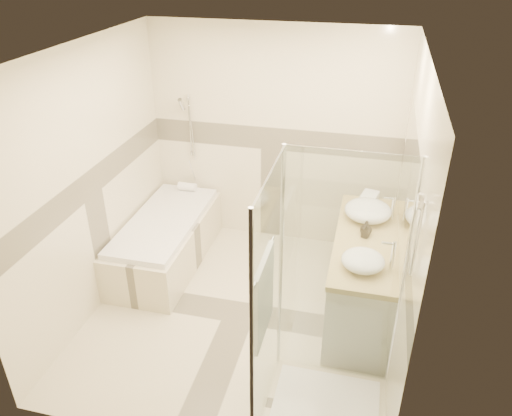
% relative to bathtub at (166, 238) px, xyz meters
% --- Properties ---
extents(room, '(2.82, 3.02, 2.52)m').
position_rel_bathtub_xyz_m(room, '(1.08, -0.64, 0.95)').
color(room, beige).
rests_on(room, ground).
extents(bathtub, '(0.75, 1.70, 0.56)m').
position_rel_bathtub_xyz_m(bathtub, '(0.00, 0.00, 0.00)').
color(bathtub, beige).
rests_on(bathtub, ground).
extents(vanity, '(0.58, 1.62, 0.85)m').
position_rel_bathtub_xyz_m(vanity, '(2.15, -0.35, 0.12)').
color(vanity, silver).
rests_on(vanity, ground).
extents(shower_enclosure, '(0.96, 0.93, 2.04)m').
position_rel_bathtub_xyz_m(shower_enclosure, '(1.86, -1.62, 0.20)').
color(shower_enclosure, beige).
rests_on(shower_enclosure, ground).
extents(vessel_sink_near, '(0.45, 0.45, 0.18)m').
position_rel_bathtub_xyz_m(vessel_sink_near, '(2.13, 0.00, 0.63)').
color(vessel_sink_near, white).
rests_on(vessel_sink_near, vanity).
extents(vessel_sink_far, '(0.36, 0.36, 0.14)m').
position_rel_bathtub_xyz_m(vessel_sink_far, '(2.13, -0.83, 0.61)').
color(vessel_sink_far, white).
rests_on(vessel_sink_far, vanity).
extents(faucet_near, '(0.11, 0.03, 0.26)m').
position_rel_bathtub_xyz_m(faucet_near, '(2.35, 0.00, 0.69)').
color(faucet_near, silver).
rests_on(faucet_near, vanity).
extents(faucet_far, '(0.12, 0.03, 0.28)m').
position_rel_bathtub_xyz_m(faucet_far, '(2.35, -0.83, 0.71)').
color(faucet_far, silver).
rests_on(faucet_far, vanity).
extents(amenity_bottle_a, '(0.08, 0.08, 0.14)m').
position_rel_bathtub_xyz_m(amenity_bottle_a, '(2.13, -0.34, 0.61)').
color(amenity_bottle_a, black).
rests_on(amenity_bottle_a, vanity).
extents(amenity_bottle_b, '(0.13, 0.13, 0.14)m').
position_rel_bathtub_xyz_m(amenity_bottle_b, '(2.13, -0.30, 0.61)').
color(amenity_bottle_b, black).
rests_on(amenity_bottle_b, vanity).
extents(folded_towels, '(0.20, 0.28, 0.08)m').
position_rel_bathtub_xyz_m(folded_towels, '(2.13, 0.36, 0.58)').
color(folded_towels, white).
rests_on(folded_towels, vanity).
extents(rolled_towel, '(0.22, 0.10, 0.10)m').
position_rel_bathtub_xyz_m(rolled_towel, '(0.01, 0.70, 0.30)').
color(rolled_towel, white).
rests_on(rolled_towel, bathtub).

